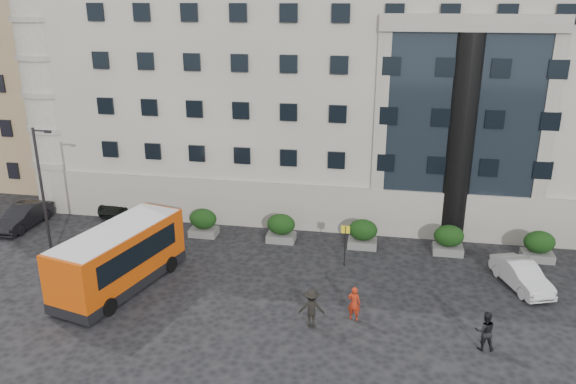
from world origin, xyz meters
name	(u,v)px	position (x,y,z in m)	size (l,w,h in m)	color
ground	(230,300)	(0.00, 0.00, 0.00)	(120.00, 120.00, 0.00)	black
civic_building	(371,74)	(6.00, 22.00, 9.00)	(44.00, 24.00, 18.00)	gray
entrance_column	(460,141)	(12.00, 10.30, 6.50)	(1.80, 1.80, 13.00)	black
apartment_near	(21,57)	(-24.00, 20.00, 10.00)	(14.00, 14.00, 20.00)	#8F7353
apartment_far	(92,32)	(-27.00, 38.00, 11.00)	(13.00, 13.00, 22.00)	#7A6447
hedge_a	(203,222)	(-4.00, 7.80, 0.93)	(1.80, 1.26, 1.84)	#5B5A58
hedge_b	(281,228)	(1.20, 7.80, 0.93)	(1.80, 1.26, 1.84)	#5B5A58
hedge_c	(363,233)	(6.40, 7.80, 0.93)	(1.80, 1.26, 1.84)	#5B5A58
hedge_d	(449,239)	(11.60, 7.80, 0.93)	(1.80, 1.26, 1.84)	#5B5A58
hedge_e	(539,246)	(16.80, 7.80, 0.93)	(1.80, 1.26, 1.84)	#5B5A58
street_lamp	(43,189)	(-11.94, 3.00, 4.37)	(1.16, 0.18, 8.00)	#262628
bus_stop_sign	(345,239)	(5.50, 5.00, 1.73)	(0.50, 0.08, 2.52)	#262628
minibus	(119,256)	(-6.18, 0.37, 1.85)	(4.67, 8.48, 3.36)	#C64409
red_truck	(93,162)	(-17.43, 18.37, 1.37)	(3.06, 5.29, 2.68)	maroon
parked_car_b	(23,216)	(-16.53, 7.00, 0.77)	(1.64, 4.70, 1.55)	black
parked_car_c	(125,198)	(-11.50, 12.00, 0.69)	(1.94, 4.77, 1.38)	black
parked_car_d	(121,201)	(-11.50, 11.21, 0.66)	(2.19, 4.75, 1.32)	black
white_taxi	(522,275)	(15.12, 4.13, 0.71)	(1.50, 4.32, 1.42)	silver
pedestrian_a	(354,303)	(6.43, -0.72, 0.88)	(0.64, 0.42, 1.77)	#A52610
pedestrian_b	(485,331)	(12.29, -2.14, 0.93)	(0.90, 0.70, 1.86)	black
pedestrian_c	(312,308)	(4.48, -1.62, 0.96)	(1.23, 0.71, 1.91)	black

